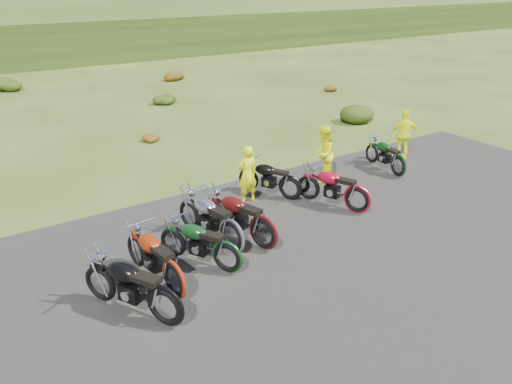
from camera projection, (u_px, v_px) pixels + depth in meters
ground at (311, 237)px, 11.98m from camera, size 300.00×300.00×0.00m
gravel_pad at (372, 276)px, 10.44m from camera, size 20.00×12.00×0.04m
shrub_3 at (8, 82)px, 26.95m from camera, size 1.56×1.56×0.92m
shrub_4 at (149, 136)px, 18.75m from camera, size 0.77×0.77×0.45m
shrub_5 at (163, 98)px, 24.24m from camera, size 1.03×1.03×0.61m
shrub_6 at (173, 74)px, 29.73m from camera, size 1.30×1.30×0.77m
shrub_7 at (358, 110)px, 21.41m from camera, size 1.56×1.56×0.92m
shrub_8 at (328, 87)px, 27.02m from camera, size 0.77×0.77×0.45m
motorcycle_0 at (167, 326)px, 8.95m from camera, size 1.78×2.39×1.21m
motorcycle_1 at (176, 298)px, 9.74m from camera, size 1.03×2.31×1.17m
motorcycle_2 at (228, 273)px, 10.54m from camera, size 1.62×2.16×1.09m
motorcycle_3 at (232, 253)px, 11.31m from camera, size 1.20×2.42×1.21m
motorcycle_4 at (263, 249)px, 11.45m from camera, size 1.40×2.44×1.21m
motorcycle_5 at (290, 200)px, 13.95m from camera, size 1.51×2.10×1.06m
motorcycle_6 at (356, 213)px, 13.20m from camera, size 1.50×2.28×1.14m
motorcycle_7 at (397, 177)px, 15.58m from camera, size 0.92×2.04×1.03m
person_middle at (247, 175)px, 13.50m from camera, size 0.59×0.39×1.61m
person_right_a at (323, 155)px, 14.86m from camera, size 1.07×1.02×1.73m
person_right_b at (404, 135)px, 16.74m from camera, size 1.07×0.86×1.70m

